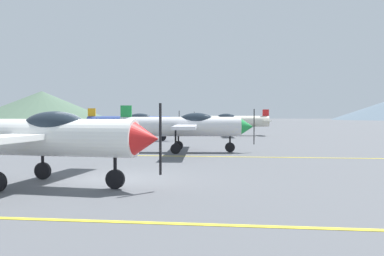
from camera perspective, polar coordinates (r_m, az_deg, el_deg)
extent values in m
plane|color=#54565B|center=(12.98, -12.03, -7.36)|extent=(400.00, 400.00, 0.00)
cube|color=yellow|center=(8.77, -22.11, -11.95)|extent=(80.00, 0.16, 0.01)
cube|color=yellow|center=(20.25, -5.12, -3.98)|extent=(80.00, 0.16, 0.01)
cylinder|color=white|center=(12.67, -22.45, -1.23)|extent=(6.73, 1.67, 1.08)
cone|color=red|center=(11.03, -6.48, -1.55)|extent=(0.77, 0.97, 0.92)
cube|color=black|center=(10.91, -4.53, -1.58)|extent=(0.05, 0.12, 1.96)
ellipsoid|color=#1E2833|center=(12.19, -19.05, 0.21)|extent=(2.03, 1.05, 0.88)
cube|color=white|center=(12.45, -20.97, -1.04)|extent=(1.85, 8.68, 0.16)
cylinder|color=black|center=(11.41, -10.92, -4.75)|extent=(0.10, 0.10, 0.98)
cylinder|color=black|center=(11.48, -10.91, -7.19)|extent=(0.56, 0.17, 0.55)
cylinder|color=black|center=(13.73, -20.55, -3.71)|extent=(0.10, 0.10, 0.98)
cylinder|color=black|center=(13.78, -20.53, -5.75)|extent=(0.56, 0.17, 0.55)
cylinder|color=silver|center=(22.15, -1.65, 0.20)|extent=(6.73, 1.62, 1.08)
cone|color=#1E8C3F|center=(22.22, 7.84, 0.19)|extent=(0.76, 0.97, 0.92)
cube|color=black|center=(22.27, 8.85, 0.19)|extent=(0.05, 0.12, 1.96)
ellipsoid|color=#1E2833|center=(22.11, 0.63, 1.04)|extent=(2.02, 1.04, 0.88)
cube|color=silver|center=(22.13, -0.64, 0.33)|extent=(1.78, 8.68, 0.16)
cube|color=silver|center=(22.55, -9.37, 0.33)|extent=(0.89, 2.59, 0.10)
cube|color=#1E8C3F|center=(22.54, -9.38, 1.70)|extent=(0.62, 0.17, 1.18)
cylinder|color=black|center=(22.18, 5.44, -1.49)|extent=(0.10, 0.10, 0.98)
cylinder|color=black|center=(22.21, 5.44, -2.76)|extent=(0.56, 0.16, 0.55)
cylinder|color=black|center=(21.12, -2.36, -1.66)|extent=(0.10, 0.10, 0.98)
cylinder|color=black|center=(21.16, -2.36, -2.99)|extent=(0.56, 0.16, 0.55)
cylinder|color=black|center=(23.27, -1.96, -1.32)|extent=(0.10, 0.10, 0.98)
cylinder|color=black|center=(23.30, -1.96, -2.53)|extent=(0.56, 0.16, 0.55)
cylinder|color=#33478C|center=(32.40, -9.01, 0.73)|extent=(6.70, 1.35, 1.08)
cone|color=#F2A519|center=(31.75, -2.55, 0.72)|extent=(0.72, 0.94, 0.92)
cube|color=black|center=(31.70, -1.84, 0.72)|extent=(0.04, 0.12, 1.96)
ellipsoid|color=#1E2833|center=(32.20, -7.48, 1.30)|extent=(1.99, 0.96, 0.88)
cube|color=#33478C|center=(32.31, -8.33, 0.81)|extent=(1.43, 8.65, 0.16)
cube|color=#33478C|center=(33.23, -14.11, 0.81)|extent=(0.79, 2.57, 0.10)
cube|color=#F2A519|center=(33.22, -14.12, 1.74)|extent=(0.62, 0.14, 1.18)
cylinder|color=black|center=(31.89, -4.20, -0.45)|extent=(0.10, 0.10, 0.98)
cylinder|color=black|center=(31.92, -4.20, -1.33)|extent=(0.55, 0.14, 0.55)
cylinder|color=black|center=(31.42, -9.80, -0.51)|extent=(0.10, 0.10, 0.98)
cylinder|color=black|center=(31.44, -9.80, -1.40)|extent=(0.55, 0.14, 0.55)
cylinder|color=black|center=(33.51, -8.90, -0.35)|extent=(0.10, 0.10, 0.98)
cylinder|color=black|center=(33.53, -8.90, -1.19)|extent=(0.55, 0.14, 0.55)
cylinder|color=silver|center=(39.88, 6.17, 0.96)|extent=(6.74, 1.80, 1.08)
cone|color=red|center=(39.67, 0.89, 0.97)|extent=(0.78, 0.99, 0.92)
cube|color=black|center=(39.67, 0.32, 0.97)|extent=(0.05, 0.12, 1.96)
ellipsoid|color=#1E2833|center=(39.79, 4.91, 1.43)|extent=(2.04, 1.09, 0.88)
cube|color=silver|center=(39.84, 5.61, 1.03)|extent=(2.02, 8.68, 0.16)
cube|color=silver|center=(40.30, 10.47, 1.02)|extent=(0.96, 2.61, 0.10)
cube|color=red|center=(40.29, 10.48, 1.79)|extent=(0.63, 0.18, 1.18)
cylinder|color=black|center=(39.71, 2.23, 0.02)|extent=(0.10, 0.10, 0.98)
cylinder|color=black|center=(39.73, 2.23, -0.69)|extent=(0.56, 0.18, 0.55)
cylinder|color=black|center=(40.98, 6.29, 0.07)|extent=(0.10, 0.10, 0.98)
cylinder|color=black|center=(41.00, 6.29, -0.62)|extent=(0.56, 0.18, 0.55)
cylinder|color=black|center=(38.84, 6.62, -0.03)|extent=(0.10, 0.10, 0.98)
cylinder|color=black|center=(38.86, 6.61, -0.76)|extent=(0.56, 0.18, 0.55)
cone|color=#4C6651|center=(175.12, -20.63, 3.04)|extent=(55.16, 55.16, 11.69)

